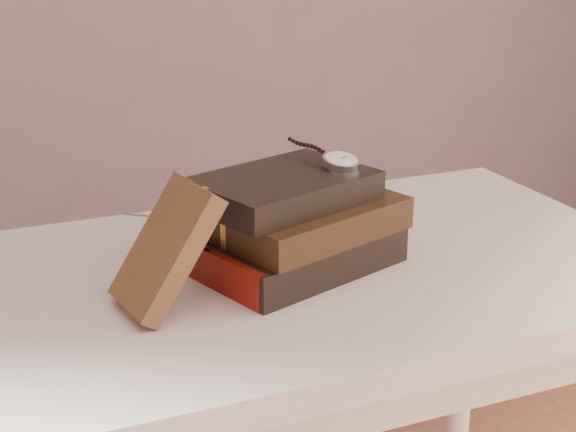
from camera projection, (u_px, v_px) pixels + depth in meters
name	position (u px, v px, depth m)	size (l,w,h in m)	color
table	(307.00, 322.00, 1.23)	(1.00, 0.60, 0.75)	beige
book_stack	(296.00, 224.00, 1.17)	(0.31, 0.26, 0.13)	black
journal	(166.00, 248.00, 1.04)	(0.03, 0.11, 0.17)	#422B19
pocket_watch	(339.00, 160.00, 1.18)	(0.07, 0.16, 0.02)	silver
eyeglasses	(200.00, 214.00, 1.17)	(0.15, 0.16, 0.05)	silver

